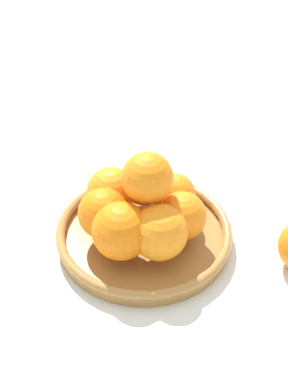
{
  "coord_description": "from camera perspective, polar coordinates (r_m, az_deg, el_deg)",
  "views": [
    {
      "loc": [
        0.36,
        0.47,
        0.58
      ],
      "look_at": [
        0.0,
        0.0,
        0.1
      ],
      "focal_mm": 50.0,
      "sensor_mm": 36.0,
      "label": 1
    }
  ],
  "objects": [
    {
      "name": "fruit_bowl",
      "position": [
        0.82,
        0.0,
        -4.43
      ],
      "size": [
        0.27,
        0.27,
        0.03
      ],
      "color": "#A57238",
      "rests_on": "ground_plane"
    },
    {
      "name": "ground_plane",
      "position": [
        0.83,
        0.0,
        -5.17
      ],
      "size": [
        4.0,
        4.0,
        0.0
      ],
      "primitive_type": "plane",
      "color": "silver"
    },
    {
      "name": "orange_pile",
      "position": [
        0.77,
        -0.33,
        -1.56
      ],
      "size": [
        0.19,
        0.19,
        0.13
      ],
      "color": "orange",
      "rests_on": "fruit_bowl"
    }
  ]
}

